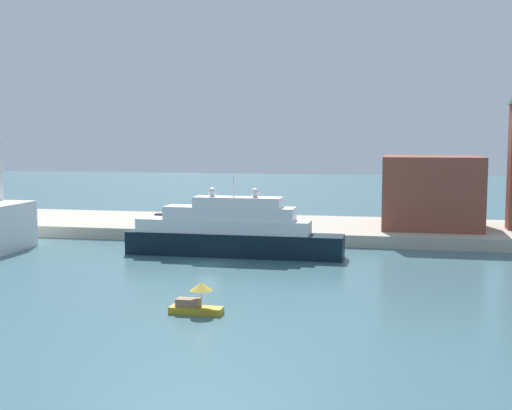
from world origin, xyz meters
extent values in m
plane|color=#3D6670|center=(0.00, 0.00, 0.00)|extent=(400.00, 400.00, 0.00)
cube|color=#B7AD99|center=(0.00, 27.22, 0.85)|extent=(110.00, 22.45, 1.70)
cube|color=black|center=(1.61, 6.55, 1.47)|extent=(28.02, 4.17, 2.94)
cube|color=white|center=(0.21, 6.55, 3.80)|extent=(22.41, 3.84, 1.72)
cube|color=white|center=(1.05, 6.55, 5.48)|extent=(16.81, 3.50, 1.63)
cube|color=white|center=(2.17, 6.55, 6.94)|extent=(11.21, 3.17, 1.28)
cylinder|color=silver|center=(1.61, 6.55, 8.94)|extent=(0.16, 0.16, 2.72)
sphere|color=white|center=(4.41, 6.55, 8.15)|extent=(1.16, 1.16, 1.16)
sphere|color=white|center=(-1.19, 6.55, 8.15)|extent=(1.16, 1.16, 1.16)
cube|color=#B7991E|center=(5.20, -21.58, 0.29)|extent=(4.63, 1.44, 0.59)
cube|color=#8C6647|center=(4.51, -21.58, 0.93)|extent=(2.04, 1.15, 0.69)
cylinder|color=#B2B2B2|center=(5.67, -21.58, 1.31)|extent=(0.06, 0.06, 1.45)
cone|color=gold|center=(5.67, -21.58, 2.38)|extent=(1.95, 1.95, 0.68)
cube|color=brown|center=(26.99, 27.37, 7.02)|extent=(14.24, 13.99, 10.64)
cube|color=#B21E1E|center=(-13.95, 24.25, 2.10)|extent=(4.29, 1.68, 0.80)
cube|color=#262D33|center=(-14.17, 24.25, 2.79)|extent=(2.58, 1.51, 0.58)
cylinder|color=#4C4C4C|center=(-9.76, 19.65, 2.43)|extent=(0.36, 0.36, 1.46)
sphere|color=tan|center=(-9.76, 19.65, 3.28)|extent=(0.24, 0.24, 0.24)
cylinder|color=black|center=(7.53, 17.74, 2.05)|extent=(0.45, 0.45, 0.70)
camera|label=1|loc=(21.79, -75.31, 15.03)|focal=46.75mm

